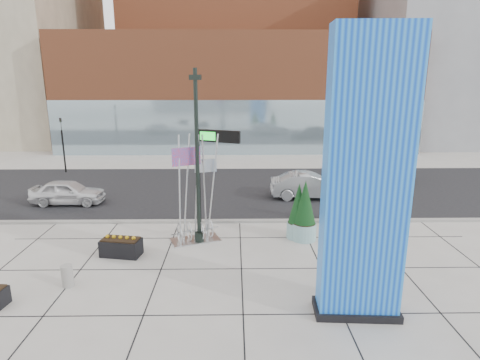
{
  "coord_description": "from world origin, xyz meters",
  "views": [
    {
      "loc": [
        0.75,
        -14.69,
        6.92
      ],
      "look_at": [
        0.99,
        2.0,
        2.67
      ],
      "focal_mm": 30.0,
      "sensor_mm": 36.0,
      "label": 1
    }
  ],
  "objects_px": {
    "blue_pylon": "(366,185)",
    "overhead_street_sign": "(215,143)",
    "lamp_post": "(198,175)",
    "car_white_west": "(68,192)",
    "concrete_bollard": "(67,276)",
    "car_silver_mid": "(310,186)",
    "public_art_sculpture": "(195,214)"
  },
  "relations": [
    {
      "from": "car_white_west",
      "to": "blue_pylon",
      "type": "bearing_deg",
      "value": -129.77
    },
    {
      "from": "lamp_post",
      "to": "overhead_street_sign",
      "type": "bearing_deg",
      "value": 74.01
    },
    {
      "from": "lamp_post",
      "to": "public_art_sculpture",
      "type": "relative_size",
      "value": 1.55
    },
    {
      "from": "lamp_post",
      "to": "car_white_west",
      "type": "bearing_deg",
      "value": 144.72
    },
    {
      "from": "car_white_west",
      "to": "car_silver_mid",
      "type": "bearing_deg",
      "value": -85.54
    },
    {
      "from": "overhead_street_sign",
      "to": "blue_pylon",
      "type": "bearing_deg",
      "value": -36.99
    },
    {
      "from": "public_art_sculpture",
      "to": "overhead_street_sign",
      "type": "bearing_deg",
      "value": 47.42
    },
    {
      "from": "overhead_street_sign",
      "to": "car_white_west",
      "type": "distance_m",
      "value": 9.71
    },
    {
      "from": "concrete_bollard",
      "to": "car_silver_mid",
      "type": "distance_m",
      "value": 14.43
    },
    {
      "from": "blue_pylon",
      "to": "car_silver_mid",
      "type": "distance_m",
      "value": 12.47
    },
    {
      "from": "car_silver_mid",
      "to": "overhead_street_sign",
      "type": "bearing_deg",
      "value": 130.84
    },
    {
      "from": "lamp_post",
      "to": "car_white_west",
      "type": "relative_size",
      "value": 1.82
    },
    {
      "from": "lamp_post",
      "to": "public_art_sculpture",
      "type": "bearing_deg",
      "value": 133.38
    },
    {
      "from": "blue_pylon",
      "to": "car_silver_mid",
      "type": "relative_size",
      "value": 1.82
    },
    {
      "from": "car_white_west",
      "to": "concrete_bollard",
      "type": "bearing_deg",
      "value": -157.92
    },
    {
      "from": "concrete_bollard",
      "to": "car_silver_mid",
      "type": "relative_size",
      "value": 0.17
    },
    {
      "from": "blue_pylon",
      "to": "car_white_west",
      "type": "xyz_separation_m",
      "value": [
        -13.05,
        11.05,
        -3.34
      ]
    },
    {
      "from": "blue_pylon",
      "to": "lamp_post",
      "type": "bearing_deg",
      "value": 136.78
    },
    {
      "from": "blue_pylon",
      "to": "overhead_street_sign",
      "type": "xyz_separation_m",
      "value": [
        -4.54,
        7.74,
        -0.04
      ]
    },
    {
      "from": "public_art_sculpture",
      "to": "car_white_west",
      "type": "xyz_separation_m",
      "value": [
        -7.68,
        5.37,
        -0.55
      ]
    },
    {
      "from": "overhead_street_sign",
      "to": "car_white_west",
      "type": "height_order",
      "value": "overhead_street_sign"
    },
    {
      "from": "lamp_post",
      "to": "car_silver_mid",
      "type": "distance_m",
      "value": 9.12
    },
    {
      "from": "blue_pylon",
      "to": "lamp_post",
      "type": "relative_size",
      "value": 1.14
    },
    {
      "from": "car_silver_mid",
      "to": "blue_pylon",
      "type": "bearing_deg",
      "value": 178.4
    },
    {
      "from": "public_art_sculpture",
      "to": "concrete_bollard",
      "type": "height_order",
      "value": "public_art_sculpture"
    },
    {
      "from": "public_art_sculpture",
      "to": "car_silver_mid",
      "type": "bearing_deg",
      "value": 25.15
    },
    {
      "from": "lamp_post",
      "to": "overhead_street_sign",
      "type": "distance_m",
      "value": 2.54
    },
    {
      "from": "blue_pylon",
      "to": "public_art_sculpture",
      "type": "height_order",
      "value": "blue_pylon"
    },
    {
      "from": "public_art_sculpture",
      "to": "blue_pylon",
      "type": "bearing_deg",
      "value": -67.31
    },
    {
      "from": "lamp_post",
      "to": "car_white_west",
      "type": "distance_m",
      "value": 9.9
    },
    {
      "from": "overhead_street_sign",
      "to": "public_art_sculpture",
      "type": "bearing_deg",
      "value": -89.27
    },
    {
      "from": "lamp_post",
      "to": "overhead_street_sign",
      "type": "height_order",
      "value": "lamp_post"
    }
  ]
}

